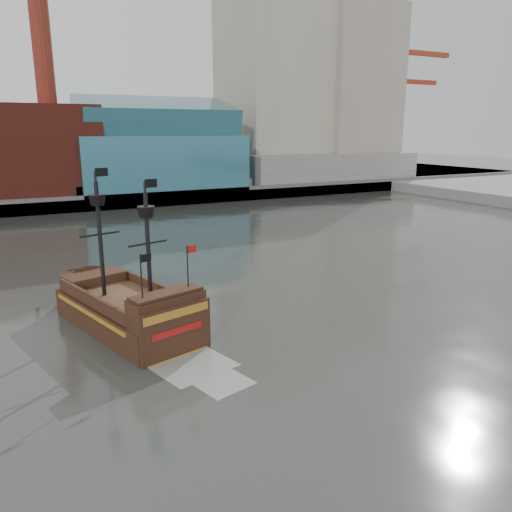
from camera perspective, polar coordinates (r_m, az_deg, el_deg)
ground at (r=31.13m, az=9.13°, el=-10.74°), size 400.00×400.00×0.00m
promenade_far at (r=116.43m, az=-18.78°, el=7.56°), size 220.00×60.00×2.00m
seawall at (r=87.53m, az=-15.79°, el=5.99°), size 220.00×1.00×2.60m
skyline at (r=110.00m, az=-16.34°, el=19.71°), size 149.00×45.00×62.00m
crane_a at (r=141.84m, az=15.91°, el=16.18°), size 22.50×4.00×32.25m
crane_b at (r=155.59m, az=15.93°, el=14.65°), size 19.10×4.00×26.25m
pirate_ship at (r=34.71m, az=-14.34°, el=-6.48°), size 8.42×15.96×11.45m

